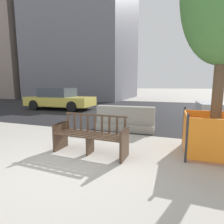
# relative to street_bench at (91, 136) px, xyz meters

# --- Properties ---
(ground_plane) EXTENTS (200.00, 200.00, 0.00)m
(ground_plane) POSITION_rel_street_bench_xyz_m (-0.16, -0.84, -0.40)
(ground_plane) COLOR #ADA89E
(street_asphalt) EXTENTS (120.00, 12.00, 0.01)m
(street_asphalt) POSITION_rel_street_bench_xyz_m (-0.16, 7.86, -0.39)
(street_asphalt) COLOR black
(street_asphalt) RESTS_ON ground
(street_bench) EXTENTS (1.71, 0.60, 0.88)m
(street_bench) POSITION_rel_street_bench_xyz_m (0.00, 0.00, 0.00)
(street_bench) COLOR #473323
(street_bench) RESTS_ON ground
(jersey_barrier_centre) EXTENTS (2.03, 0.76, 0.84)m
(jersey_barrier_centre) POSITION_rel_street_bench_xyz_m (0.19, 2.32, -0.06)
(jersey_barrier_centre) COLOR gray
(jersey_barrier_centre) RESTS_ON ground
(construction_fence) EXTENTS (1.23, 1.23, 1.01)m
(construction_fence) POSITION_rel_street_bench_xyz_m (2.62, 0.79, 0.11)
(construction_fence) COLOR #2D2D33
(construction_fence) RESTS_ON ground
(car_taxi_near) EXTENTS (4.43, 2.05, 1.39)m
(car_taxi_near) POSITION_rel_street_bench_xyz_m (-5.30, 6.17, 0.29)
(car_taxi_near) COLOR #DBC64C
(car_taxi_near) RESTS_ON ground
(building_centre_left) EXTENTS (11.15, 10.24, 17.18)m
(building_centre_left) POSITION_rel_street_bench_xyz_m (-8.89, 16.82, 8.20)
(building_centre_left) COLOR slate
(building_centre_left) RESTS_ON ground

